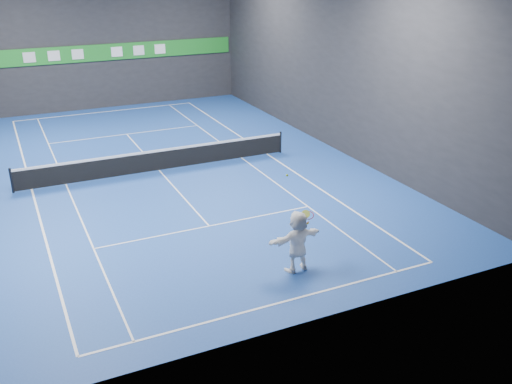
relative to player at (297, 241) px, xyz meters
name	(u,v)px	position (x,y,z in m)	size (l,w,h in m)	color
ground	(159,171)	(-1.36, 10.47, -0.99)	(26.00, 26.00, 0.00)	#1B4298
wall_back	(95,36)	(-1.36, 23.47, 3.51)	(18.00, 0.10, 9.00)	#252528
wall_front	(303,164)	(-1.36, -2.53, 3.51)	(18.00, 0.10, 9.00)	#252528
wall_right	(333,57)	(7.64, 10.47, 3.51)	(0.10, 26.00, 9.00)	#252528
baseline_near	(279,303)	(-1.36, -1.42, -0.98)	(10.98, 0.08, 0.01)	white
baseline_far	(106,112)	(-1.36, 22.36, -0.98)	(10.98, 0.08, 0.01)	white
sideline_doubles_left	(32,190)	(-6.85, 10.47, -0.98)	(0.08, 23.78, 0.01)	white
sideline_doubles_right	(267,154)	(4.13, 10.47, -0.98)	(0.08, 23.78, 0.01)	white
sideline_singles_left	(66,185)	(-5.47, 10.47, -0.98)	(0.06, 23.78, 0.01)	white
sideline_singles_right	(242,158)	(2.75, 10.47, -0.98)	(0.06, 23.78, 0.01)	white
service_line_near	(209,226)	(-1.36, 4.07, -0.98)	(8.23, 0.06, 0.01)	white
service_line_far	(127,134)	(-1.36, 16.87, -0.98)	(8.23, 0.06, 0.01)	white
center_service_line	(159,171)	(-1.36, 10.47, -0.98)	(0.06, 12.80, 0.01)	white
player	(297,241)	(0.00, 0.00, 0.00)	(1.83, 0.58, 1.97)	white
tennis_ball	(287,175)	(-0.39, 0.04, 2.20)	(0.07, 0.07, 0.07)	#AED523
tennis_net	(159,159)	(-1.36, 10.47, -0.45)	(12.50, 0.10, 1.07)	black
sponsor_banner	(97,53)	(-1.36, 23.40, 2.51)	(17.64, 0.11, 1.00)	#1D8826
tennis_racket	(308,217)	(0.37, 0.05, 0.73)	(0.49, 0.35, 0.61)	#B5131A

